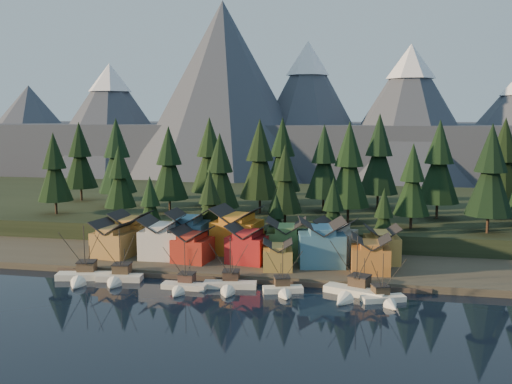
% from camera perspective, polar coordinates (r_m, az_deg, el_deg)
% --- Properties ---
extents(ground, '(500.00, 500.00, 0.00)m').
position_cam_1_polar(ground, '(106.74, -4.29, -11.24)').
color(ground, black).
rests_on(ground, ground).
extents(shore_strip, '(400.00, 50.00, 1.50)m').
position_cam_1_polar(shore_strip, '(143.92, 0.04, -5.91)').
color(shore_strip, '#3C362B').
rests_on(shore_strip, ground).
extents(hillside, '(420.00, 100.00, 6.00)m').
position_cam_1_polar(hillside, '(191.78, 2.99, -1.81)').
color(hillside, black).
rests_on(hillside, ground).
extents(dock, '(80.00, 4.00, 1.00)m').
position_cam_1_polar(dock, '(121.81, -2.17, -8.57)').
color(dock, '#4D4037').
rests_on(dock, ground).
extents(mountain_ridge, '(560.00, 190.00, 90.00)m').
position_cam_1_polar(mountain_ridge, '(312.47, 5.61, 6.08)').
color(mountain_ridge, '#4B5060').
rests_on(mountain_ridge, ground).
extents(boat_0, '(12.33, 12.99, 12.73)m').
position_cam_1_polar(boat_0, '(126.18, -16.98, -7.47)').
color(boat_0, silver).
rests_on(boat_0, ground).
extents(boat_1, '(10.00, 10.65, 12.23)m').
position_cam_1_polar(boat_1, '(123.27, -13.64, -7.66)').
color(boat_1, beige).
rests_on(boat_1, ground).
extents(boat_2, '(9.30, 10.12, 10.58)m').
position_cam_1_polar(boat_2, '(115.49, -7.36, -8.77)').
color(boat_2, beige).
rests_on(boat_2, ground).
extents(boat_3, '(11.27, 12.03, 11.35)m').
position_cam_1_polar(boat_3, '(115.26, -2.68, -8.73)').
color(boat_3, beige).
rests_on(boat_3, ground).
extents(boat_4, '(8.50, 9.03, 10.34)m').
position_cam_1_polar(boat_4, '(112.75, 2.77, -9.08)').
color(boat_4, silver).
rests_on(boat_4, ground).
extents(boat_5, '(12.83, 13.26, 12.78)m').
position_cam_1_polar(boat_5, '(112.10, 9.62, -9.17)').
color(boat_5, white).
rests_on(boat_5, ground).
extents(boat_6, '(8.81, 9.26, 10.05)m').
position_cam_1_polar(boat_6, '(109.89, 12.82, -9.79)').
color(boat_6, white).
rests_on(boat_6, ground).
extents(house_front_0, '(9.74, 9.34, 8.57)m').
position_cam_1_polar(house_front_0, '(138.32, -14.05, -4.47)').
color(house_front_0, olive).
rests_on(house_front_0, shore_strip).
extents(house_front_1, '(9.60, 9.24, 9.57)m').
position_cam_1_polar(house_front_1, '(134.96, -9.38, -4.42)').
color(house_front_1, silver).
rests_on(house_front_1, shore_strip).
extents(house_front_2, '(8.94, 9.00, 7.76)m').
position_cam_1_polar(house_front_2, '(130.98, -6.36, -5.15)').
color(house_front_2, maroon).
rests_on(house_front_2, shore_strip).
extents(house_front_3, '(9.79, 9.46, 8.71)m').
position_cam_1_polar(house_front_3, '(129.27, -0.80, -5.05)').
color(house_front_3, maroon).
rests_on(house_front_3, shore_strip).
extents(house_front_4, '(7.30, 7.70, 6.39)m').
position_cam_1_polar(house_front_4, '(123.76, 2.18, -6.22)').
color(house_front_4, '#AB873C').
rests_on(house_front_4, shore_strip).
extents(house_front_5, '(11.46, 10.75, 10.43)m').
position_cam_1_polar(house_front_5, '(127.25, 6.56, -4.89)').
color(house_front_5, teal).
rests_on(house_front_5, shore_strip).
extents(house_front_6, '(8.38, 7.97, 7.95)m').
position_cam_1_polar(house_front_6, '(123.56, 11.39, -6.00)').
color(house_front_6, '#A9682B').
rests_on(house_front_6, shore_strip).
extents(house_back_0, '(8.95, 8.62, 9.44)m').
position_cam_1_polar(house_back_0, '(144.39, -12.38, -3.73)').
color(house_back_0, '#C48232').
rests_on(house_back_0, shore_strip).
extents(house_back_1, '(9.04, 9.16, 10.12)m').
position_cam_1_polar(house_back_1, '(139.93, -6.79, -3.82)').
color(house_back_1, '#335F78').
rests_on(house_back_1, shore_strip).
extents(house_back_2, '(12.03, 11.30, 11.30)m').
position_cam_1_polar(house_back_2, '(137.19, -1.90, -3.73)').
color(house_back_2, orange).
rests_on(house_back_2, shore_strip).
extents(house_back_3, '(9.92, 9.04, 9.26)m').
position_cam_1_polar(house_back_3, '(133.12, 3.05, -4.56)').
color(house_back_3, '#45713D').
rests_on(house_back_3, shore_strip).
extents(house_back_4, '(10.25, 10.00, 9.33)m').
position_cam_1_polar(house_back_4, '(133.10, 7.97, -4.61)').
color(house_back_4, beige).
rests_on(house_back_4, shore_strip).
extents(house_back_5, '(8.58, 8.66, 8.44)m').
position_cam_1_polar(house_back_5, '(131.70, 12.48, -5.06)').
color(house_back_5, '#AD873D').
rests_on(house_back_5, shore_strip).
extents(tree_hill_0, '(10.20, 10.20, 23.77)m').
position_cam_1_polar(tree_hill_0, '(174.69, -19.51, 2.12)').
color(tree_hill_0, '#332319').
rests_on(tree_hill_0, hillside).
extents(tree_hill_1, '(11.94, 11.94, 27.81)m').
position_cam_1_polar(tree_hill_1, '(182.96, -13.74, 3.27)').
color(tree_hill_1, '#332319').
rests_on(tree_hill_1, hillside).
extents(tree_hill_2, '(8.85, 8.85, 20.62)m').
position_cam_1_polar(tree_hill_2, '(161.05, -13.48, 1.30)').
color(tree_hill_2, '#332319').
rests_on(tree_hill_2, hillside).
extents(tree_hill_3, '(10.98, 10.98, 25.59)m').
position_cam_1_polar(tree_hill_3, '(168.01, -8.69, 2.61)').
color(tree_hill_3, '#332319').
rests_on(tree_hill_3, hillside).
extents(tree_hill_4, '(12.07, 12.07, 28.12)m').
position_cam_1_polar(tree_hill_4, '(179.63, -4.65, 3.44)').
color(tree_hill_4, '#332319').
rests_on(tree_hill_4, hillside).
extents(tree_hill_5, '(10.30, 10.30, 24.00)m').
position_cam_1_polar(tree_hill_5, '(153.16, -3.63, 1.88)').
color(tree_hill_5, '#332319').
rests_on(tree_hill_5, hillside).
extents(tree_hill_6, '(11.89, 11.89, 27.70)m').
position_cam_1_polar(tree_hill_6, '(165.74, 0.39, 3.03)').
color(tree_hill_6, '#332319').
rests_on(tree_hill_6, hillside).
extents(tree_hill_7, '(9.18, 9.18, 21.38)m').
position_cam_1_polar(tree_hill_7, '(147.71, 2.93, 1.10)').
color(tree_hill_7, '#332319').
rests_on(tree_hill_7, hillside).
extents(tree_hill_8, '(11.17, 11.17, 26.03)m').
position_cam_1_polar(tree_hill_8, '(170.29, 6.80, 2.80)').
color(tree_hill_8, '#332319').
rests_on(tree_hill_8, hillside).
extents(tree_hill_9, '(11.66, 11.66, 27.16)m').
position_cam_1_polar(tree_hill_9, '(152.86, 9.28, 2.43)').
color(tree_hill_9, '#332319').
rests_on(tree_hill_9, hillside).
extents(tree_hill_10, '(12.55, 12.55, 29.23)m').
position_cam_1_polar(tree_hill_10, '(177.60, 12.19, 3.44)').
color(tree_hill_10, '#332319').
rests_on(tree_hill_10, hillside).
extents(tree_hill_11, '(9.33, 9.33, 21.72)m').
position_cam_1_polar(tree_hill_11, '(148.44, 15.36, 0.95)').
color(tree_hill_11, '#332319').
rests_on(tree_hill_11, hillside).
extents(tree_hill_12, '(11.82, 11.82, 27.53)m').
position_cam_1_polar(tree_hill_12, '(164.73, 17.81, 2.60)').
color(tree_hill_12, '#332319').
rests_on(tree_hill_12, hillside).
extents(tree_hill_13, '(11.49, 11.49, 26.77)m').
position_cam_1_polar(tree_hill_13, '(148.54, 22.39, 1.72)').
color(tree_hill_13, '#332319').
rests_on(tree_hill_13, hillside).
extents(tree_hill_14, '(12.06, 12.06, 28.10)m').
position_cam_1_polar(tree_hill_14, '(173.51, 23.52, 2.68)').
color(tree_hill_14, '#332319').
rests_on(tree_hill_14, hillside).
extents(tree_hill_15, '(11.99, 11.99, 27.92)m').
position_cam_1_polar(tree_hill_15, '(181.74, 2.66, 3.47)').
color(tree_hill_15, '#332319').
rests_on(tree_hill_15, hillside).
extents(tree_hill_16, '(11.37, 11.37, 26.48)m').
position_cam_1_polar(tree_hill_16, '(200.04, -17.19, 3.30)').
color(tree_hill_16, '#332319').
rests_on(tree_hill_16, hillside).
extents(tree_shore_0, '(7.58, 7.58, 17.65)m').
position_cam_1_polar(tree_shore_0, '(149.83, -10.52, -1.45)').
color(tree_shore_0, '#332319').
rests_on(tree_shore_0, shore_strip).
extents(tree_shore_1, '(8.39, 8.39, 19.55)m').
position_cam_1_polar(tree_shore_1, '(144.49, -4.63, -1.26)').
color(tree_shore_1, '#332319').
rests_on(tree_shore_1, shore_strip).
extents(tree_shore_2, '(6.01, 6.01, 13.99)m').
position_cam_1_polar(tree_shore_2, '(141.30, 2.03, -2.69)').
color(tree_shore_2, '#332319').
rests_on(tree_shore_2, shore_strip).
extents(tree_shore_3, '(7.84, 7.84, 18.27)m').
position_cam_1_polar(tree_shore_3, '(139.33, 7.72, -1.93)').
color(tree_shore_3, '#332319').
rests_on(tree_shore_3, shore_strip).
extents(tree_shore_4, '(6.89, 6.89, 16.04)m').
position_cam_1_polar(tree_shore_4, '(139.32, 12.65, -2.56)').
color(tree_shore_4, '#332319').
rests_on(tree_shore_4, shore_strip).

